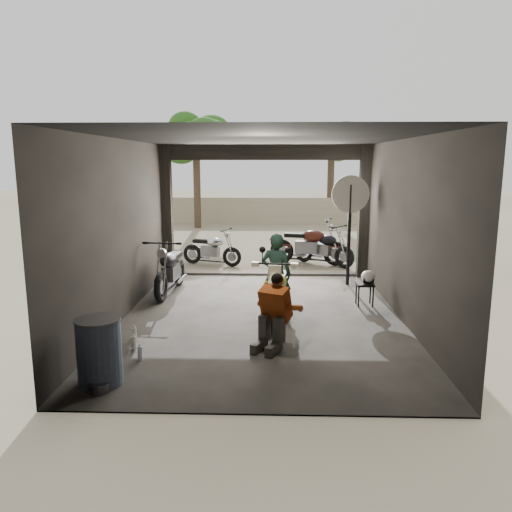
# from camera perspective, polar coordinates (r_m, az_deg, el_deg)

# --- Properties ---
(ground) EXTENTS (80.00, 80.00, 0.00)m
(ground) POSITION_cam_1_polar(r_m,az_deg,el_deg) (9.11, 0.68, -7.20)
(ground) COLOR #7A6D56
(ground) RESTS_ON ground
(garage) EXTENTS (7.00, 7.13, 3.20)m
(garage) POSITION_cam_1_polar(r_m,az_deg,el_deg) (9.34, 0.76, 1.32)
(garage) COLOR #2D2B28
(garage) RESTS_ON ground
(boundary_wall) EXTENTS (18.00, 0.30, 1.20)m
(boundary_wall) POSITION_cam_1_polar(r_m,az_deg,el_deg) (22.77, 1.39, 5.20)
(boundary_wall) COLOR gray
(boundary_wall) RESTS_ON ground
(tree_left) EXTENTS (2.20, 2.20, 5.60)m
(tree_left) POSITION_cam_1_polar(r_m,az_deg,el_deg) (21.43, -6.89, 13.84)
(tree_left) COLOR #382B1E
(tree_left) RESTS_ON ground
(tree_right) EXTENTS (2.20, 2.20, 5.00)m
(tree_right) POSITION_cam_1_polar(r_m,az_deg,el_deg) (22.83, 8.64, 12.53)
(tree_right) COLOR #382B1E
(tree_right) RESTS_ON ground
(main_bike) EXTENTS (0.93, 1.84, 1.18)m
(main_bike) POSITION_cam_1_polar(r_m,az_deg,el_deg) (8.89, 2.54, -3.72)
(main_bike) COLOR white
(main_bike) RESTS_ON ground
(left_bike) EXTENTS (0.87, 1.84, 1.21)m
(left_bike) POSITION_cam_1_polar(r_m,az_deg,el_deg) (10.81, -9.79, -1.15)
(left_bike) COLOR black
(left_bike) RESTS_ON ground
(outside_bike_a) EXTENTS (1.64, 1.08, 1.03)m
(outside_bike_a) POSITION_cam_1_polar(r_m,az_deg,el_deg) (13.67, -5.10, 1.06)
(outside_bike_a) COLOR black
(outside_bike_a) RESTS_ON ground
(outside_bike_b) EXTENTS (2.01, 1.18, 1.27)m
(outside_bike_b) POSITION_cam_1_polar(r_m,az_deg,el_deg) (13.78, 6.02, 1.63)
(outside_bike_b) COLOR #42180F
(outside_bike_b) RESTS_ON ground
(outside_bike_c) EXTENTS (1.73, 1.58, 1.13)m
(outside_bike_c) POSITION_cam_1_polar(r_m,az_deg,el_deg) (13.75, 7.73, 1.27)
(outside_bike_c) COLOR black
(outside_bike_c) RESTS_ON ground
(rider) EXTENTS (0.62, 0.46, 1.53)m
(rider) POSITION_cam_1_polar(r_m,az_deg,el_deg) (9.20, 2.32, -2.10)
(rider) COLOR #172E26
(rider) RESTS_ON ground
(mechanic) EXTENTS (0.84, 0.94, 1.11)m
(mechanic) POSITION_cam_1_polar(r_m,az_deg,el_deg) (7.54, 1.83, -6.64)
(mechanic) COLOR #D45A1C
(mechanic) RESTS_ON ground
(stool) EXTENTS (0.33, 0.33, 0.46)m
(stool) POSITION_cam_1_polar(r_m,az_deg,el_deg) (10.00, 12.33, -3.48)
(stool) COLOR black
(stool) RESTS_ON ground
(helmet) EXTENTS (0.36, 0.37, 0.25)m
(helmet) POSITION_cam_1_polar(r_m,az_deg,el_deg) (9.99, 12.67, -2.33)
(helmet) COLOR white
(helmet) RESTS_ON stool
(oil_drum) EXTENTS (0.72, 0.72, 0.87)m
(oil_drum) POSITION_cam_1_polar(r_m,az_deg,el_deg) (6.71, -17.47, -10.49)
(oil_drum) COLOR #475A77
(oil_drum) RESTS_ON ground
(sign_post) EXTENTS (0.84, 0.08, 2.51)m
(sign_post) POSITION_cam_1_polar(r_m,az_deg,el_deg) (11.40, 10.68, 5.02)
(sign_post) COLOR black
(sign_post) RESTS_ON ground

